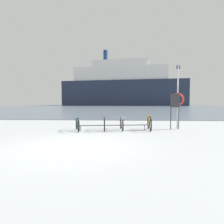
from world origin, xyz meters
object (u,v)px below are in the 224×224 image
bicycle_1 (104,124)px  ferry_ship (122,87)px  rescue_post (178,98)px  bicycle_0 (78,125)px  info_sign (175,105)px  bicycle_3 (149,123)px  bicycle_2 (122,124)px

bicycle_1 → ferry_ship: size_ratio=0.03×
rescue_post → bicycle_0: bearing=-169.7°
rescue_post → ferry_ship: (-3.57, 83.10, 7.37)m
bicycle_1 → info_sign: size_ratio=0.80×
bicycle_0 → rescue_post: 6.02m
bicycle_3 → info_sign: 1.86m
bicycle_1 → rescue_post: bearing=9.8°
ferry_ship → bicycle_3: bearing=-88.7°
info_sign → rescue_post: rescue_post is taller
bicycle_2 → ferry_ship: 84.17m
bicycle_0 → bicycle_3: 4.07m
info_sign → bicycle_0: bearing=-171.3°
ferry_ship → bicycle_0: bearing=-91.5°
info_sign → rescue_post: size_ratio=0.54×
bicycle_1 → bicycle_3: bicycle_3 is taller
bicycle_2 → bicycle_3: 1.59m
bicycle_0 → bicycle_2: size_ratio=0.96×
bicycle_1 → bicycle_3: (2.56, 0.23, 0.03)m
bicycle_0 → bicycle_1: bearing=11.8°
bicycle_0 → rescue_post: bearing=10.3°
bicycle_0 → info_sign: (5.53, 0.85, 1.08)m
rescue_post → bicycle_1: bearing=-170.2°
bicycle_0 → bicycle_3: (4.03, 0.54, 0.03)m
bicycle_0 → info_sign: info_sign is taller
bicycle_2 → ferry_ship: bearing=90.2°
bicycle_3 → ferry_ship: bearing=91.3°
bicycle_2 → ferry_ship: ferry_ship is taller
bicycle_0 → info_sign: 5.70m
bicycle_0 → bicycle_3: bicycle_3 is taller
rescue_post → ferry_ship: ferry_ship is taller
bicycle_2 → ferry_ship: (-0.28, 83.70, 8.87)m
bicycle_0 → bicycle_1: (1.47, 0.31, 0.01)m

